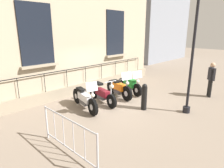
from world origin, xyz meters
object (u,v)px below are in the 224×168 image
(motorcycle_orange, at_px, (119,88))
(bollard, at_px, (144,97))
(motorcycle_maroon, at_px, (102,94))
(motorcycle_white, at_px, (85,99))
(crowd_barrier, at_px, (68,135))
(motorcycle_green, at_px, (130,84))
(lamppost, at_px, (195,29))
(pedestrian_standing, at_px, (211,78))

(motorcycle_orange, xyz_separation_m, bollard, (1.77, -0.44, 0.10))
(motorcycle_maroon, bearing_deg, motorcycle_white, -90.77)
(crowd_barrier, bearing_deg, motorcycle_green, 112.16)
(motorcycle_green, bearing_deg, motorcycle_white, -90.18)
(motorcycle_orange, distance_m, motorcycle_green, 0.88)
(motorcycle_white, height_order, motorcycle_orange, motorcycle_orange)
(motorcycle_white, bearing_deg, motorcycle_green, 89.82)
(lamppost, distance_m, crowd_barrier, 5.62)
(motorcycle_orange, relative_size, crowd_barrier, 0.86)
(motorcycle_maroon, distance_m, pedestrian_standing, 5.34)
(motorcycle_green, distance_m, lamppost, 4.28)
(crowd_barrier, relative_size, bollard, 2.08)
(lamppost, height_order, bollard, lamppost)
(motorcycle_white, relative_size, crowd_barrier, 0.95)
(motorcycle_green, bearing_deg, motorcycle_orange, -87.05)
(motorcycle_white, xyz_separation_m, motorcycle_orange, (0.05, 2.09, 0.03))
(lamppost, bearing_deg, motorcycle_maroon, -153.62)
(lamppost, bearing_deg, pedestrian_standing, 90.10)
(motorcycle_orange, xyz_separation_m, lamppost, (3.18, 0.50, 2.79))
(motorcycle_maroon, xyz_separation_m, motorcycle_orange, (0.04, 1.09, 0.05))
(motorcycle_green, xyz_separation_m, pedestrian_standing, (3.22, 2.25, 0.51))
(motorcycle_green, xyz_separation_m, lamppost, (3.22, -0.38, 2.79))
(pedestrian_standing, bearing_deg, motorcycle_orange, -135.38)
(lamppost, bearing_deg, motorcycle_white, -141.24)
(motorcycle_orange, distance_m, bollard, 1.82)
(motorcycle_orange, xyz_separation_m, crowd_barrier, (2.07, -4.31, 0.11))
(crowd_barrier, distance_m, pedestrian_standing, 7.53)
(motorcycle_orange, xyz_separation_m, motorcycle_green, (-0.05, 0.88, 0.00))
(motorcycle_green, xyz_separation_m, bollard, (1.81, -1.32, 0.10))
(motorcycle_green, xyz_separation_m, crowd_barrier, (2.11, -5.19, 0.11))
(motorcycle_orange, bearing_deg, crowd_barrier, -64.37)
(pedestrian_standing, bearing_deg, crowd_barrier, -98.44)
(motorcycle_white, bearing_deg, bollard, 42.20)
(motorcycle_white, relative_size, motorcycle_green, 1.12)
(motorcycle_white, distance_m, pedestrian_standing, 6.16)
(lamppost, distance_m, pedestrian_standing, 3.48)
(motorcycle_white, relative_size, motorcycle_orange, 1.10)
(motorcycle_maroon, height_order, motorcycle_orange, motorcycle_orange)
(motorcycle_white, distance_m, crowd_barrier, 3.07)
(motorcycle_maroon, relative_size, lamppost, 0.43)
(motorcycle_green, height_order, bollard, motorcycle_green)
(motorcycle_orange, bearing_deg, lamppost, 9.00)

